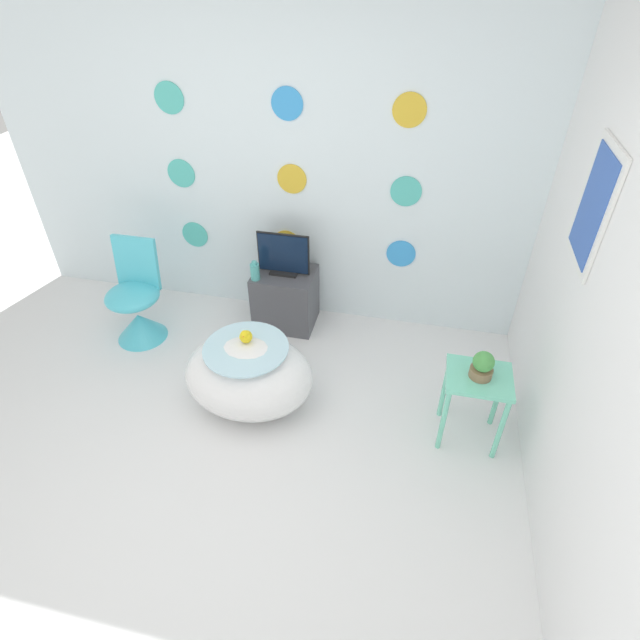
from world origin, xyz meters
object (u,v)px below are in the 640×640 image
at_px(bathtub, 249,375).
at_px(potted_plant_left, 483,366).
at_px(vase, 255,271).
at_px(tv, 283,256).
at_px(chair, 137,309).

bearing_deg(bathtub, potted_plant_left, 1.51).
height_order(bathtub, vase, vase).
height_order(bathtub, tv, tv).
bearing_deg(potted_plant_left, bathtub, -178.49).
bearing_deg(chair, vase, 18.30).
xyz_separation_m(tv, vase, (-0.19, -0.13, -0.08)).
bearing_deg(chair, tv, 21.67).
relative_size(vase, potted_plant_left, 0.90).
bearing_deg(tv, vase, -144.50).
relative_size(chair, potted_plant_left, 4.62).
bearing_deg(vase, chair, -161.70).
relative_size(bathtub, vase, 5.48).
xyz_separation_m(chair, vase, (0.89, 0.29, 0.29)).
xyz_separation_m(chair, tv, (1.08, 0.43, 0.37)).
relative_size(tv, potted_plant_left, 2.33).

